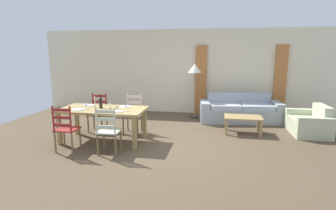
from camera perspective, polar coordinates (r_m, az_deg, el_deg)
ground_plane at (r=5.95m, az=-0.92°, el=-8.36°), size 9.60×9.60×0.02m
wall_far at (r=8.89m, az=3.34°, el=7.06°), size 9.60×0.16×2.70m
curtain_panel_left at (r=8.72m, az=6.98°, el=5.26°), size 0.35×0.08×2.20m
curtain_panel_right at (r=8.90m, az=22.64°, el=4.61°), size 0.35×0.08×2.20m
dining_table at (r=6.15m, az=-13.66°, el=-1.52°), size 1.90×0.96×0.75m
dining_chair_near_left at (r=5.77m, az=-20.83°, el=-4.66°), size 0.43×0.41×0.96m
dining_chair_near_right at (r=5.39m, az=-12.56°, el=-5.27°), size 0.44×0.42×0.96m
dining_chair_far_left at (r=7.05m, az=-14.57°, el=-1.51°), size 0.43×0.41×0.96m
dining_chair_far_right at (r=6.72m, az=-7.43°, el=-1.85°), size 0.42×0.40×0.96m
dinner_plate_near_left at (r=6.11m, az=-18.51°, el=-0.94°), size 0.24×0.24×0.02m
fork_near_left at (r=6.19m, az=-19.72°, el=-0.94°), size 0.03×0.17×0.01m
dinner_plate_near_right at (r=5.73m, az=-10.62°, el=-1.32°), size 0.24×0.24×0.02m
fork_near_right at (r=5.79m, az=-12.00°, el=-1.32°), size 0.03×0.17×0.01m
dinner_plate_far_left at (r=6.54m, az=-16.41°, el=-0.05°), size 0.24×0.24×0.02m
fork_far_left at (r=6.61m, az=-17.56°, el=-0.06°), size 0.02×0.17×0.01m
dinner_plate_far_right at (r=6.19m, az=-8.96°, el=-0.35°), size 0.24×0.24×0.02m
fork_far_right at (r=6.24m, az=-10.25°, el=-0.35°), size 0.03×0.17×0.01m
wine_bottle at (r=6.15m, az=-14.04°, el=0.42°), size 0.07×0.07×0.32m
wine_glass_near_left at (r=6.14m, az=-16.97°, el=0.17°), size 0.06×0.06×0.16m
wine_glass_near_right at (r=5.76m, az=-8.89°, el=-0.17°), size 0.06×0.06×0.16m
coffee_cup_primary at (r=6.00m, az=-10.75°, el=-0.42°), size 0.07×0.07×0.09m
candle_tall at (r=6.21m, az=-15.17°, el=0.09°), size 0.05×0.05×0.27m
candle_short at (r=6.01m, az=-12.14°, el=-0.45°), size 0.05×0.05×0.17m
couch at (r=8.09m, az=14.93°, el=-1.28°), size 2.37×1.09×0.80m
coffee_table at (r=6.89m, az=15.59°, el=-2.89°), size 0.90×0.56×0.42m
armchair_upholstered at (r=7.49m, az=27.97°, el=-3.54°), size 0.83×1.18×0.72m
standing_lamp at (r=8.12m, az=5.69°, el=7.07°), size 0.40×0.40×1.64m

